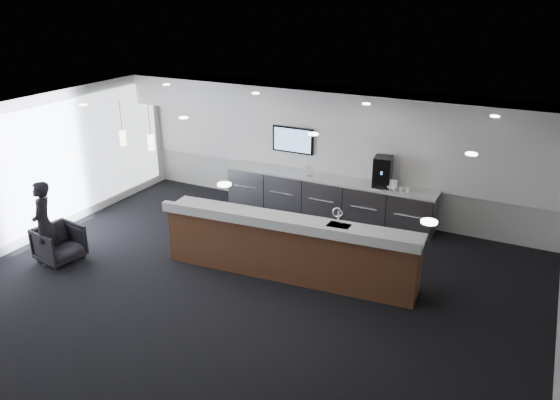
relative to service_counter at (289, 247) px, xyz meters
The scene contains 24 objects.
ground 1.02m from the service_counter, 122.68° to the right, with size 10.00×10.00×0.00m, color black.
ceiling 2.57m from the service_counter, 122.68° to the right, with size 10.00×8.00×0.02m, color black.
back_wall 3.44m from the service_counter, 97.92° to the left, with size 10.00×0.02×3.00m, color silver.
left_wall 5.58m from the service_counter, behind, with size 0.02×8.00×3.00m, color silver.
soffit_bulkhead 3.54m from the service_counter, 99.16° to the left, with size 10.00×0.90×0.70m, color white.
alcove_panel 3.44m from the service_counter, 97.99° to the left, with size 9.80×0.06×1.40m, color white.
window_blinds_wall 5.54m from the service_counter, behind, with size 0.04×7.36×2.55m, color silver.
back_credenza 2.96m from the service_counter, 98.88° to the left, with size 5.06×0.66×0.95m.
wall_tv 3.67m from the service_counter, 114.53° to the left, with size 1.05×0.08×0.62m.
pendant_left 3.31m from the service_counter, behind, with size 0.12×0.12×0.30m, color beige.
pendant_right 3.93m from the service_counter, behind, with size 0.12×0.12×0.30m, color beige.
ceiling_can_lights 2.54m from the service_counter, 122.68° to the right, with size 7.00×5.00×0.02m, color white, non-canonical shape.
service_counter is the anchor object (origin of this frame).
coffee_machine 3.14m from the service_counter, 74.38° to the left, with size 0.43×0.53×0.67m.
info_sign_left 3.03m from the service_counter, 106.84° to the left, with size 0.18×0.02×0.25m, color white.
info_sign_right 3.05m from the service_counter, 68.21° to the left, with size 0.18×0.02×0.24m, color white.
armchair 4.52m from the service_counter, 160.63° to the right, with size 0.77×0.79×0.72m, color black.
lounge_guest 4.69m from the service_counter, 158.99° to the right, with size 0.61×0.40×1.68m, color black.
cup_0 3.18m from the service_counter, 62.76° to the left, with size 0.11×0.11×0.10m, color white.
cup_1 3.12m from the service_counter, 65.07° to the left, with size 0.11×0.11×0.10m, color white.
cup_2 3.06m from the service_counter, 67.47° to the left, with size 0.11×0.11×0.10m, color white.
cup_3 3.01m from the service_counter, 69.95° to the left, with size 0.11×0.11×0.10m, color white.
cup_4 2.97m from the service_counter, 72.52° to the left, with size 0.11×0.11×0.10m, color white.
cup_5 2.93m from the service_counter, 75.16° to the left, with size 0.11×0.11×0.10m, color white.
Camera 1 is at (4.38, -7.38, 5.07)m, focal length 35.00 mm.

